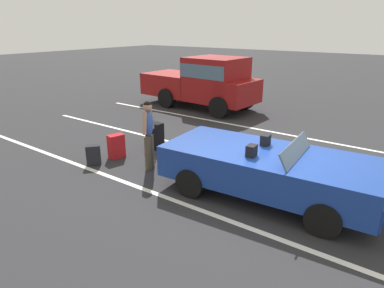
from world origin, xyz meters
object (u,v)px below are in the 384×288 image
at_px(suitcase_large_black, 155,135).
at_px(suitcase_small_carryon, 93,155).
at_px(suitcase_medium_bright, 116,146).
at_px(parked_pickup_truck_near, 206,82).
at_px(traveler_person, 149,132).
at_px(convertible_car, 277,171).

bearing_deg(suitcase_large_black, suitcase_small_carryon, 170.94).
height_order(suitcase_medium_bright, parked_pickup_truck_near, parked_pickup_truck_near).
relative_size(suitcase_small_carryon, parked_pickup_truck_near, 0.10).
bearing_deg(suitcase_large_black, suitcase_medium_bright, 168.53).
height_order(suitcase_small_carryon, traveler_person, traveler_person).
distance_m(convertible_car, parked_pickup_truck_near, 7.81).
relative_size(convertible_car, suitcase_medium_bright, 6.85).
height_order(suitcase_medium_bright, suitcase_small_carryon, suitcase_medium_bright).
bearing_deg(suitcase_small_carryon, suitcase_large_black, -62.96).
bearing_deg(traveler_person, parked_pickup_truck_near, 89.97).
height_order(convertible_car, traveler_person, traveler_person).
height_order(convertible_car, suitcase_large_black, convertible_car).
bearing_deg(convertible_car, traveler_person, -177.23).
distance_m(convertible_car, traveler_person, 3.08).
relative_size(suitcase_large_black, suitcase_small_carryon, 2.19).
xyz_separation_m(convertible_car, traveler_person, (-3.04, -0.36, 0.34)).
distance_m(suitcase_large_black, suitcase_small_carryon, 1.84).
distance_m(convertible_car, suitcase_medium_bright, 4.25).
height_order(convertible_car, suitcase_small_carryon, convertible_car).
bearing_deg(convertible_car, suitcase_large_black, 164.61).
bearing_deg(parked_pickup_truck_near, suitcase_medium_bright, -75.18).
height_order(traveler_person, parked_pickup_truck_near, parked_pickup_truck_near).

